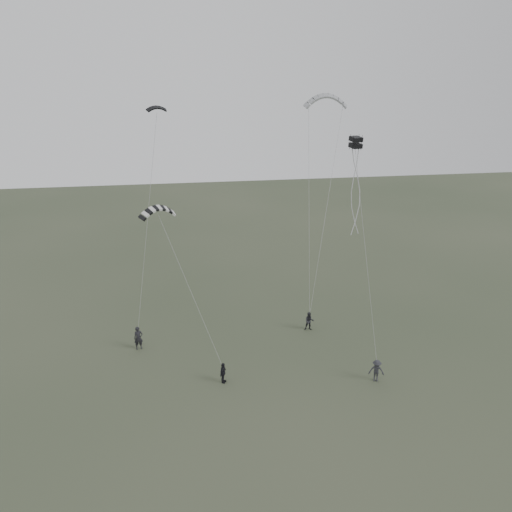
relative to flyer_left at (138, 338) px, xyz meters
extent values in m
plane|color=#343F2A|center=(8.09, -5.27, -0.93)|extent=(140.00, 140.00, 0.00)
imported|color=black|center=(0.00, 0.00, 0.00)|extent=(0.75, 0.57, 1.86)
imported|color=black|center=(13.85, 0.76, -0.13)|extent=(0.85, 0.70, 1.59)
imported|color=black|center=(5.95, -5.63, -0.18)|extent=(0.74, 0.95, 1.50)
imported|color=#292A2F|center=(16.42, -7.24, -0.11)|extent=(1.19, 0.92, 1.63)
camera|label=1|loc=(3.20, -35.11, 18.95)|focal=35.00mm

